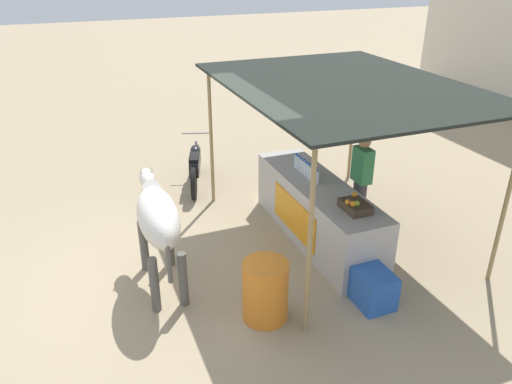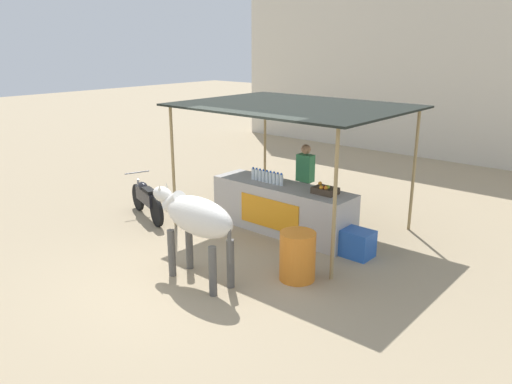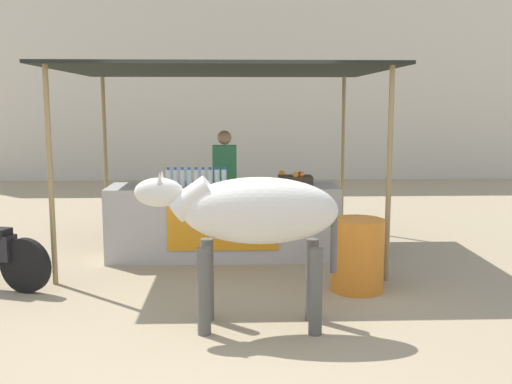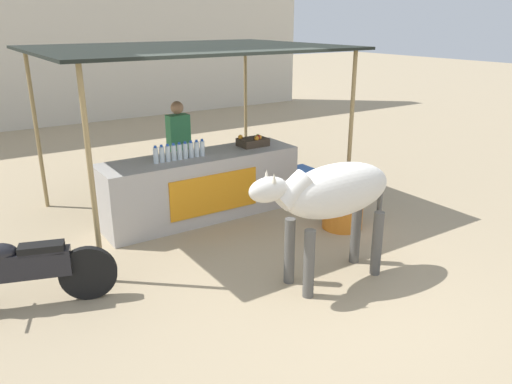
# 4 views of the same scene
# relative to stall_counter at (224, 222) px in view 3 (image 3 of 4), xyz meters

# --- Properties ---
(ground_plane) EXTENTS (60.00, 60.00, 0.00)m
(ground_plane) POSITION_rel_stall_counter_xyz_m (0.00, -2.20, -0.48)
(ground_plane) COLOR tan
(building_wall_far) EXTENTS (16.00, 0.50, 6.59)m
(building_wall_far) POSITION_rel_stall_counter_xyz_m (0.00, 8.48, 2.81)
(building_wall_far) COLOR beige
(building_wall_far) RESTS_ON ground
(stall_counter) EXTENTS (3.00, 0.82, 0.96)m
(stall_counter) POSITION_rel_stall_counter_xyz_m (0.00, 0.00, 0.00)
(stall_counter) COLOR #B2ADA8
(stall_counter) RESTS_ON ground
(stall_awning) EXTENTS (4.20, 3.20, 2.49)m
(stall_awning) POSITION_rel_stall_counter_xyz_m (0.00, 0.30, 1.91)
(stall_awning) COLOR black
(stall_awning) RESTS_ON ground
(water_bottle_row) EXTENTS (0.79, 0.07, 0.25)m
(water_bottle_row) POSITION_rel_stall_counter_xyz_m (-0.35, -0.05, 0.59)
(water_bottle_row) COLOR silver
(water_bottle_row) RESTS_ON stall_counter
(fruit_crate) EXTENTS (0.44, 0.32, 0.18)m
(fruit_crate) POSITION_rel_stall_counter_xyz_m (0.95, 0.05, 0.55)
(fruit_crate) COLOR #3F3326
(fruit_crate) RESTS_ON stall_counter
(vendor_behind_counter) EXTENTS (0.34, 0.22, 1.65)m
(vendor_behind_counter) POSITION_rel_stall_counter_xyz_m (0.01, 0.75, 0.37)
(vendor_behind_counter) COLOR #383842
(vendor_behind_counter) RESTS_ON ground
(cooler_box) EXTENTS (0.60, 0.44, 0.48)m
(cooler_box) POSITION_rel_stall_counter_xyz_m (1.72, -0.10, -0.24)
(cooler_box) COLOR blue
(cooler_box) RESTS_ON ground
(water_barrel) EXTENTS (0.57, 0.57, 0.79)m
(water_barrel) POSITION_rel_stall_counter_xyz_m (1.48, -1.50, -0.08)
(water_barrel) COLOR orange
(water_barrel) RESTS_ON ground
(cow) EXTENTS (1.83, 0.58, 1.44)m
(cow) POSITION_rel_stall_counter_xyz_m (0.30, -2.54, 0.55)
(cow) COLOR silver
(cow) RESTS_ON ground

